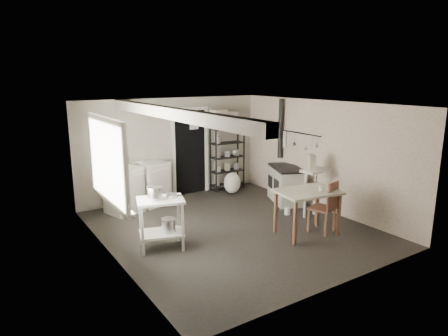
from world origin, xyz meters
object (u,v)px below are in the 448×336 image
work_table (307,214)px  prep_table (161,225)px  stove (286,183)px  shelf_rack (227,152)px  base_cabinets (138,187)px  chair (322,206)px  flour_sack (232,184)px  stockpot (155,194)px

work_table → prep_table: bearing=160.5°
prep_table → stove: stove is taller
shelf_rack → work_table: (-0.45, -3.25, -0.57)m
base_cabinets → shelf_rack: bearing=-10.8°
stove → shelf_rack: bearing=131.0°
prep_table → work_table: (2.42, -0.86, -0.02)m
shelf_rack → stove: shelf_rack is taller
work_table → chair: (0.31, -0.06, 0.10)m
base_cabinets → prep_table: bearing=-117.5°
flour_sack → chair: bearing=-90.5°
prep_table → stockpot: stockpot is taller
prep_table → base_cabinets: base_cabinets is taller
base_cabinets → stove: size_ratio=1.42×
stockpot → flour_sack: bearing=35.1°
flour_sack → base_cabinets: bearing=175.7°
base_cabinets → chair: (2.29, -3.09, 0.02)m
prep_table → flour_sack: (2.76, 2.00, -0.16)m
base_cabinets → flour_sack: 2.33m
chair → flour_sack: 2.93m
base_cabinets → flour_sack: base_cabinets is taller
shelf_rack → chair: shelf_rack is taller
work_table → flour_sack: size_ratio=2.10×
shelf_rack → flour_sack: shelf_rack is taller
shelf_rack → flour_sack: (-0.11, -0.39, -0.71)m
stove → base_cabinets: bearing=177.8°
prep_table → shelf_rack: shelf_rack is taller
stockpot → flour_sack: (2.85, 2.01, -0.70)m
shelf_rack → work_table: size_ratio=1.65×
work_table → base_cabinets: bearing=123.1°
prep_table → flour_sack: prep_table is taller
base_cabinets → chair: bearing=-69.4°
stove → flour_sack: stove is taller
stove → stockpot: bearing=-144.2°
work_table → chair: chair is taller
base_cabinets → work_table: base_cabinets is taller
prep_table → stockpot: size_ratio=3.36×
base_cabinets → work_table: 3.62m
shelf_rack → work_table: 3.33m
flour_sack → prep_table: bearing=-144.0°
stockpot → chair: stockpot is taller
shelf_rack → stove: (0.52, -1.60, -0.51)m
prep_table → stockpot: bearing=-175.7°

